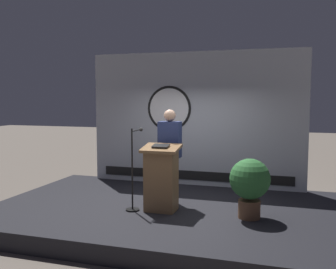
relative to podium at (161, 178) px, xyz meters
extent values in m
plane|color=#6B6056|center=(0.09, 0.27, -0.87)|extent=(40.00, 40.00, 0.00)
cube|color=black|center=(0.09, 0.27, -0.72)|extent=(6.40, 4.00, 0.30)
cube|color=#B2B7C1|center=(0.09, 2.12, 0.91)|extent=(4.83, 0.10, 2.98)
cylinder|color=black|center=(-0.49, 2.07, 1.15)|extent=(1.02, 0.02, 1.02)
cylinder|color=white|center=(-0.49, 2.06, 1.15)|extent=(0.91, 0.02, 0.91)
cube|color=black|center=(0.09, 2.06, -0.35)|extent=(4.34, 0.02, 0.20)
cube|color=olive|center=(0.00, 0.00, -0.04)|extent=(0.52, 0.40, 1.06)
cube|color=olive|center=(0.00, 0.00, 0.52)|extent=(0.64, 0.50, 0.13)
cube|color=black|center=(0.00, -0.02, 0.57)|extent=(0.28, 0.20, 0.06)
cylinder|color=black|center=(0.01, 0.48, -0.14)|extent=(0.26, 0.26, 0.86)
cube|color=navy|center=(0.01, 0.48, 0.62)|extent=(0.40, 0.24, 0.66)
sphere|color=tan|center=(0.01, 0.48, 1.06)|extent=(0.22, 0.22, 0.22)
cylinder|color=black|center=(-0.48, -0.15, -0.56)|extent=(0.24, 0.24, 0.02)
cylinder|color=black|center=(-0.48, -0.15, 0.14)|extent=(0.03, 0.03, 1.44)
cylinder|color=black|center=(-0.48, 0.07, 0.81)|extent=(0.02, 0.43, 0.02)
sphere|color=#262626|center=(-0.48, 0.28, 0.81)|extent=(0.07, 0.07, 0.07)
cylinder|color=brown|center=(1.51, 0.02, -0.42)|extent=(0.36, 0.36, 0.30)
sphere|color=#2D6B33|center=(1.51, 0.02, 0.08)|extent=(0.66, 0.66, 0.66)
camera|label=1|loc=(2.02, -6.17, 1.38)|focal=40.68mm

